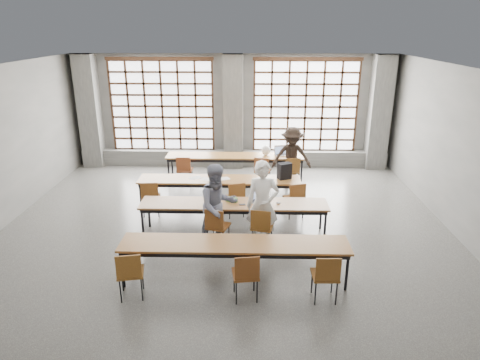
{
  "coord_description": "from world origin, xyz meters",
  "views": [
    {
      "loc": [
        0.56,
        -7.96,
        4.3
      ],
      "look_at": [
        0.34,
        0.4,
        1.27
      ],
      "focal_mm": 32.0,
      "sensor_mm": 36.0,
      "label": 1
    }
  ],
  "objects_px": {
    "chair_back_left": "(184,168)",
    "student_back": "(292,157)",
    "desk_row_d": "(235,246)",
    "chair_back_mid": "(262,169)",
    "chair_mid_left": "(150,195)",
    "chair_near_mid": "(246,272)",
    "plastic_bag": "(266,150)",
    "chair_mid_right": "(295,196)",
    "student_male": "(263,205)",
    "desk_row_b": "(220,181)",
    "desk_row_c": "(234,206)",
    "chair_front_right": "(262,224)",
    "laptop_front": "(260,199)",
    "mouse": "(278,203)",
    "chair_near_right": "(326,273)",
    "desk_row_a": "(235,157)",
    "red_pouch": "(130,270)",
    "chair_near_left": "(130,270)",
    "chair_mid_centre": "(236,196)",
    "student_female": "(218,206)",
    "phone": "(242,204)",
    "chair_front_left": "(217,224)",
    "green_box": "(232,199)",
    "laptop_back": "(281,153)",
    "chair_back_right": "(292,169)"
  },
  "relations": [
    {
      "from": "chair_mid_left",
      "to": "mouse",
      "type": "bearing_deg",
      "value": -17.08
    },
    {
      "from": "desk_row_b",
      "to": "mouse",
      "type": "relative_size",
      "value": 40.82
    },
    {
      "from": "chair_back_mid",
      "to": "chair_near_right",
      "type": "xyz_separation_m",
      "value": [
        0.91,
        -5.33,
        0.0
      ]
    },
    {
      "from": "chair_near_right",
      "to": "green_box",
      "type": "bearing_deg",
      "value": 123.32
    },
    {
      "from": "chair_near_mid",
      "to": "chair_front_right",
      "type": "bearing_deg",
      "value": 80.78
    },
    {
      "from": "student_back",
      "to": "chair_mid_centre",
      "type": "bearing_deg",
      "value": -124.28
    },
    {
      "from": "plastic_bag",
      "to": "desk_row_b",
      "type": "bearing_deg",
      "value": -120.14
    },
    {
      "from": "desk_row_d",
      "to": "chair_back_mid",
      "type": "distance_m",
      "value": 4.74
    },
    {
      "from": "desk_row_c",
      "to": "mouse",
      "type": "distance_m",
      "value": 0.95
    },
    {
      "from": "desk_row_b",
      "to": "chair_mid_right",
      "type": "height_order",
      "value": "chair_mid_right"
    },
    {
      "from": "chair_back_mid",
      "to": "plastic_bag",
      "type": "relative_size",
      "value": 3.08
    },
    {
      "from": "chair_back_left",
      "to": "red_pouch",
      "type": "relative_size",
      "value": 4.4
    },
    {
      "from": "chair_near_left",
      "to": "mouse",
      "type": "bearing_deg",
      "value": 43.1
    },
    {
      "from": "chair_near_mid",
      "to": "student_male",
      "type": "relative_size",
      "value": 0.48
    },
    {
      "from": "green_box",
      "to": "plastic_bag",
      "type": "distance_m",
      "value": 3.62
    },
    {
      "from": "chair_mid_centre",
      "to": "phone",
      "type": "distance_m",
      "value": 1.03
    },
    {
      "from": "chair_back_mid",
      "to": "chair_near_left",
      "type": "bearing_deg",
      "value": -113.11
    },
    {
      "from": "chair_mid_centre",
      "to": "chair_back_left",
      "type": "bearing_deg",
      "value": 126.67
    },
    {
      "from": "desk_row_d",
      "to": "chair_back_right",
      "type": "distance_m",
      "value": 4.91
    },
    {
      "from": "desk_row_d",
      "to": "chair_front_right",
      "type": "distance_m",
      "value": 1.26
    },
    {
      "from": "chair_back_mid",
      "to": "student_male",
      "type": "distance_m",
      "value": 3.45
    },
    {
      "from": "chair_mid_right",
      "to": "chair_near_mid",
      "type": "height_order",
      "value": "same"
    },
    {
      "from": "chair_near_left",
      "to": "desk_row_d",
      "type": "bearing_deg",
      "value": 20.44
    },
    {
      "from": "chair_near_right",
      "to": "student_male",
      "type": "distance_m",
      "value": 2.18
    },
    {
      "from": "desk_row_c",
      "to": "desk_row_d",
      "type": "distance_m",
      "value": 1.78
    },
    {
      "from": "desk_row_d",
      "to": "chair_mid_right",
      "type": "distance_m",
      "value": 2.98
    },
    {
      "from": "student_female",
      "to": "red_pouch",
      "type": "relative_size",
      "value": 8.73
    },
    {
      "from": "laptop_back",
      "to": "chair_back_mid",
      "type": "bearing_deg",
      "value": -127.18
    },
    {
      "from": "desk_row_a",
      "to": "chair_front_left",
      "type": "xyz_separation_m",
      "value": [
        -0.22,
        -4.18,
        -0.13
      ]
    },
    {
      "from": "student_female",
      "to": "student_back",
      "type": "distance_m",
      "value": 3.98
    },
    {
      "from": "student_male",
      "to": "laptop_back",
      "type": "height_order",
      "value": "student_male"
    },
    {
      "from": "chair_mid_left",
      "to": "chair_near_mid",
      "type": "distance_m",
      "value": 4.02
    },
    {
      "from": "chair_back_mid",
      "to": "laptop_front",
      "type": "xyz_separation_m",
      "value": [
        -0.11,
        -2.82,
        0.25
      ]
    },
    {
      "from": "chair_front_right",
      "to": "laptop_front",
      "type": "bearing_deg",
      "value": 91.52
    },
    {
      "from": "chair_front_left",
      "to": "laptop_back",
      "type": "relative_size",
      "value": 2.13
    },
    {
      "from": "chair_mid_centre",
      "to": "chair_back_right",
      "type": "bearing_deg",
      "value": 53.65
    },
    {
      "from": "laptop_back",
      "to": "red_pouch",
      "type": "distance_m",
      "value": 6.64
    },
    {
      "from": "chair_front_right",
      "to": "mouse",
      "type": "xyz_separation_m",
      "value": [
        0.37,
        0.61,
        0.21
      ]
    },
    {
      "from": "chair_near_mid",
      "to": "red_pouch",
      "type": "relative_size",
      "value": 4.4
    },
    {
      "from": "chair_back_mid",
      "to": "student_female",
      "type": "height_order",
      "value": "student_female"
    },
    {
      "from": "desk_row_d",
      "to": "chair_near_right",
      "type": "xyz_separation_m",
      "value": [
        1.5,
        -0.63,
        -0.13
      ]
    },
    {
      "from": "student_male",
      "to": "student_back",
      "type": "bearing_deg",
      "value": 75.4
    },
    {
      "from": "desk_row_a",
      "to": "desk_row_c",
      "type": "distance_m",
      "value": 3.55
    },
    {
      "from": "chair_back_left",
      "to": "student_back",
      "type": "height_order",
      "value": "student_back"
    },
    {
      "from": "chair_mid_centre",
      "to": "chair_front_left",
      "type": "height_order",
      "value": "same"
    },
    {
      "from": "chair_mid_right",
      "to": "chair_front_right",
      "type": "bearing_deg",
      "value": -118.43
    },
    {
      "from": "chair_near_mid",
      "to": "student_male",
      "type": "distance_m",
      "value": 1.97
    },
    {
      "from": "desk_row_a",
      "to": "red_pouch",
      "type": "bearing_deg",
      "value": -104.41
    },
    {
      "from": "desk_row_b",
      "to": "student_male",
      "type": "distance_m",
      "value": 2.27
    },
    {
      "from": "chair_near_left",
      "to": "student_back",
      "type": "distance_m",
      "value": 6.28
    }
  ]
}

